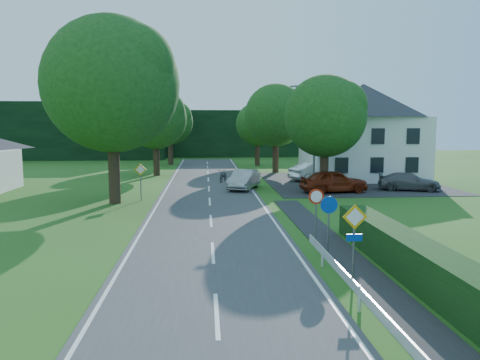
{
  "coord_description": "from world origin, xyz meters",
  "views": [
    {
      "loc": [
        -0.27,
        -5.81,
        5.05
      ],
      "look_at": [
        1.65,
        19.78,
        1.94
      ],
      "focal_mm": 35.0,
      "sensor_mm": 36.0,
      "label": 1
    }
  ],
  "objects": [
    {
      "name": "streetlight",
      "position": [
        8.06,
        30.0,
        4.46
      ],
      "size": [
        2.03,
        0.18,
        8.0
      ],
      "color": "slate",
      "rests_on": "ground"
    },
    {
      "name": "line_centre",
      "position": [
        0.0,
        20.0,
        0.04
      ],
      "size": [
        0.12,
        80.0,
        0.01
      ],
      "primitive_type": null,
      "color": "white",
      "rests_on": "road"
    },
    {
      "name": "line_edge_left",
      "position": [
        -3.25,
        20.0,
        0.04
      ],
      "size": [
        0.12,
        80.0,
        0.01
      ],
      "primitive_type": "cube",
      "color": "white",
      "rests_on": "road"
    },
    {
      "name": "sign_priority_left",
      "position": [
        -4.5,
        24.98,
        1.72
      ],
      "size": [
        0.78,
        0.09,
        2.44
      ],
      "color": "slate",
      "rests_on": "ground"
    },
    {
      "name": "motorcycle",
      "position": [
        1.28,
        34.4,
        0.57
      ],
      "size": [
        1.24,
        2.11,
        1.05
      ],
      "primitive_type": "imported",
      "rotation": [
        0.0,
        0.0,
        -0.29
      ],
      "color": "black",
      "rests_on": "road"
    },
    {
      "name": "tree_left_back",
      "position": [
        -4.5,
        52.0,
        4.04
      ],
      "size": [
        6.6,
        6.6,
        8.07
      ],
      "primitive_type": null,
      "color": "#154616",
      "rests_on": "ground"
    },
    {
      "name": "tree_main",
      "position": [
        -6.0,
        24.0,
        5.82
      ],
      "size": [
        9.4,
        9.4,
        11.64
      ],
      "primitive_type": null,
      "color": "#154616",
      "rests_on": "ground"
    },
    {
      "name": "road",
      "position": [
        0.0,
        20.0,
        0.02
      ],
      "size": [
        7.0,
        80.0,
        0.04
      ],
      "primitive_type": "cube",
      "color": "#3D3D3F",
      "rests_on": "ground"
    },
    {
      "name": "tree_right_mid",
      "position": [
        8.5,
        28.0,
        4.29
      ],
      "size": [
        7.0,
        7.0,
        8.58
      ],
      "primitive_type": null,
      "color": "#154616",
      "rests_on": "ground"
    },
    {
      "name": "parked_car_grey",
      "position": [
        15.04,
        28.04,
        0.7
      ],
      "size": [
        4.87,
        3.09,
        1.31
      ],
      "primitive_type": "imported",
      "rotation": [
        0.0,
        0.0,
        1.27
      ],
      "color": "#55555B",
      "rests_on": "parking_pad"
    },
    {
      "name": "house_white",
      "position": [
        14.0,
        36.0,
        4.41
      ],
      "size": [
        10.6,
        8.4,
        8.6
      ],
      "color": "white",
      "rests_on": "ground"
    },
    {
      "name": "moving_car",
      "position": [
        2.7,
        29.63,
        0.78
      ],
      "size": [
        2.98,
        4.77,
        1.48
      ],
      "primitive_type": "imported",
      "rotation": [
        0.0,
        0.0,
        -0.34
      ],
      "color": "#9F9FA3",
      "rests_on": "road"
    },
    {
      "name": "parked_car_silver_a",
      "position": [
        9.43,
        34.44,
        0.84
      ],
      "size": [
        5.11,
        3.54,
        1.6
      ],
      "primitive_type": "imported",
      "rotation": [
        0.0,
        0.0,
        2.0
      ],
      "color": "silver",
      "rests_on": "parking_pad"
    },
    {
      "name": "sign_roundabout",
      "position": [
        4.3,
        10.98,
        1.67
      ],
      "size": [
        0.64,
        0.08,
        2.37
      ],
      "color": "slate",
      "rests_on": "ground"
    },
    {
      "name": "tree_left_far",
      "position": [
        -5.0,
        40.0,
        4.29
      ],
      "size": [
        7.0,
        7.0,
        8.58
      ],
      "primitive_type": null,
      "color": "#154616",
      "rests_on": "ground"
    },
    {
      "name": "treeline_right",
      "position": [
        8.0,
        66.0,
        3.5
      ],
      "size": [
        30.0,
        5.0,
        7.0
      ],
      "primitive_type": "cube",
      "color": "black",
      "rests_on": "ground"
    },
    {
      "name": "tree_right_back",
      "position": [
        6.0,
        50.0,
        3.78
      ],
      "size": [
        6.2,
        6.2,
        7.56
      ],
      "primitive_type": null,
      "color": "#154616",
      "rests_on": "ground"
    },
    {
      "name": "parasol",
      "position": [
        13.31,
        33.44,
        0.96
      ],
      "size": [
        2.55,
        2.58,
        1.84
      ],
      "primitive_type": "imported",
      "rotation": [
        0.0,
        0.0,
        -0.32
      ],
      "color": "red",
      "rests_on": "parking_pad"
    },
    {
      "name": "line_edge_right",
      "position": [
        3.25,
        20.0,
        0.04
      ],
      "size": [
        0.12,
        80.0,
        0.01
      ],
      "primitive_type": "cube",
      "color": "white",
      "rests_on": "road"
    },
    {
      "name": "sign_speed_limit",
      "position": [
        4.3,
        12.97,
        1.77
      ],
      "size": [
        0.64,
        0.11,
        2.37
      ],
      "color": "slate",
      "rests_on": "ground"
    },
    {
      "name": "sign_priority_right",
      "position": [
        4.3,
        7.98,
        1.8
      ],
      "size": [
        0.78,
        0.09,
        2.59
      ],
      "color": "slate",
      "rests_on": "ground"
    },
    {
      "name": "parked_car_silver_b",
      "position": [
        17.26,
        34.0,
        0.79
      ],
      "size": [
        5.87,
        3.81,
        1.5
      ],
      "primitive_type": "imported",
      "rotation": [
        0.0,
        0.0,
        1.83
      ],
      "color": "silver",
      "rests_on": "parking_pad"
    },
    {
      "name": "parked_car_red",
      "position": [
        9.09,
        27.4,
        0.87
      ],
      "size": [
        5.05,
        2.54,
        1.65
      ],
      "primitive_type": "imported",
      "rotation": [
        0.0,
        0.0,
        1.7
      ],
      "color": "maroon",
      "rests_on": "parking_pad"
    },
    {
      "name": "parking_pad",
      "position": [
        12.0,
        33.0,
        0.02
      ],
      "size": [
        14.0,
        16.0,
        0.04
      ],
      "primitive_type": "cube",
      "color": "black",
      "rests_on": "ground"
    },
    {
      "name": "treeline_left",
      "position": [
        -28.0,
        62.0,
        4.0
      ],
      "size": [
        44.0,
        6.0,
        8.0
      ],
      "primitive_type": "cube",
      "color": "black",
      "rests_on": "ground"
    },
    {
      "name": "tree_right_far",
      "position": [
        7.0,
        42.0,
        4.54
      ],
      "size": [
        7.4,
        7.4,
        9.09
      ],
      "primitive_type": null,
      "color": "#154616",
      "rests_on": "ground"
    }
  ]
}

